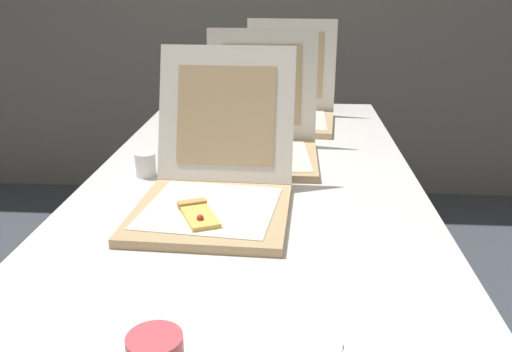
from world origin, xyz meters
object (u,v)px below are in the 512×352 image
Objects in this scene: pizza_box_middle at (259,140)px; cup_white_far at (195,132)px; pizza_box_back at (287,108)px; cup_white_mid at (146,165)px; table at (253,193)px; pizza_box_front at (214,189)px.

pizza_box_middle is 5.90× the size of cup_white_far.
pizza_box_back reaches higher than cup_white_mid.
pizza_box_back is 0.44m from cup_white_far.
cup_white_far reaches higher than table.
pizza_box_back is at bearing 82.24° from table.
pizza_box_back is 6.21× the size of cup_white_mid.
pizza_box_front is 0.91m from pizza_box_back.
pizza_box_middle reaches higher than cup_white_mid.
pizza_box_middle is (0.01, 0.19, 0.11)m from table.
cup_white_mid is at bearing 138.63° from pizza_box_front.
pizza_box_back reaches higher than cup_white_far.
cup_white_far is (-0.32, -0.30, -0.02)m from pizza_box_back.
pizza_box_back is at bearing 80.10° from pizza_box_middle.
pizza_box_middle is at bearing -95.47° from pizza_box_back.
cup_white_far is at bearing 107.10° from pizza_box_front.
cup_white_far is (-0.23, 0.35, 0.08)m from table.
pizza_box_front is at bearing -75.46° from cup_white_far.
table is at bearing 73.88° from pizza_box_front.
table is 3.99× the size of pizza_box_front.
cup_white_far is at bearing 146.11° from pizza_box_middle.
pizza_box_front reaches higher than cup_white_mid.
cup_white_mid reaches higher than table.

